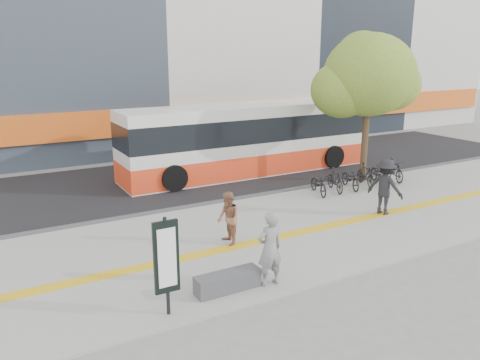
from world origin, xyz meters
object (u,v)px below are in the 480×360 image
bus (247,141)px  pedestrian_tan (228,219)px  bench (228,282)px  street_tree (367,77)px  pedestrian_dark (385,187)px  seated_woman (270,249)px  signboard (166,259)px

bus → pedestrian_tan: bus is taller
bus → bench: bearing=-122.5°
street_tree → pedestrian_tan: street_tree is taller
pedestrian_tan → pedestrian_dark: (5.97, -0.24, 0.18)m
seated_woman → bench: bearing=-12.8°
seated_woman → pedestrian_tan: size_ratio=1.18×
bench → street_tree: bearing=31.6°
bench → seated_woman: 1.26m
bus → seated_woman: size_ratio=6.36×
signboard → seated_woman: signboard is taller
pedestrian_tan → pedestrian_dark: pedestrian_dark is taller
pedestrian_tan → pedestrian_dark: size_ratio=0.81×
signboard → street_tree: (11.38, 6.33, 3.15)m
bench → seated_woman: size_ratio=0.86×
bench → pedestrian_tan: (1.34, 2.47, 0.56)m
signboard → seated_woman: (2.62, 0.08, -0.36)m
bench → pedestrian_dark: 7.68m
bus → pedestrian_tan: bearing=-123.9°
pedestrian_dark → signboard: bearing=84.4°
pedestrian_dark → bench: bearing=85.4°
street_tree → pedestrian_tan: bearing=-157.2°
signboard → pedestrian_tan: 4.08m
bench → street_tree: street_tree is taller
bench → bus: 11.57m
pedestrian_tan → pedestrian_dark: bearing=93.6°
bench → pedestrian_dark: pedestrian_dark is taller
street_tree → bus: 5.94m
bus → pedestrian_dark: 7.57m
bench → street_tree: size_ratio=0.25×
signboard → pedestrian_tan: signboard is taller
signboard → pedestrian_tan: bearing=43.4°
signboard → bus: bus is taller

